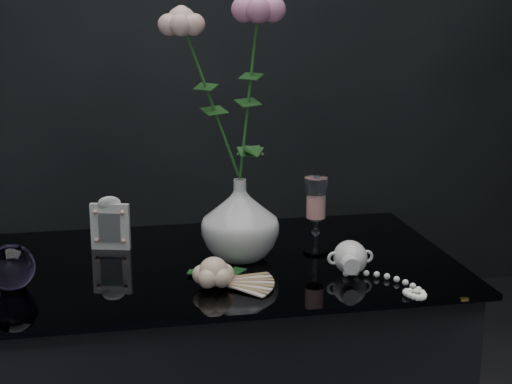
{
  "coord_description": "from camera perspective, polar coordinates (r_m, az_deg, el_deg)",
  "views": [
    {
      "loc": [
        -0.19,
        -1.48,
        1.3
      ],
      "look_at": [
        0.1,
        -0.01,
        0.92
      ],
      "focal_mm": 55.0,
      "sensor_mm": 36.0,
      "label": 1
    }
  ],
  "objects": [
    {
      "name": "roses",
      "position": [
        1.58,
        -1.89,
        8.34
      ],
      "size": [
        0.24,
        0.12,
        0.44
      ],
      "color": "beige",
      "rests_on": "vase"
    },
    {
      "name": "paperweight",
      "position": [
        1.54,
        -17.34,
        -5.24
      ],
      "size": [
        0.11,
        0.11,
        0.09
      ],
      "primitive_type": null,
      "rotation": [
        0.0,
        0.0,
        0.39
      ],
      "color": "#8F6DB1",
      "rests_on": "table"
    },
    {
      "name": "pearl_jar",
      "position": [
        1.57,
        6.88,
        -4.63
      ],
      "size": [
        0.24,
        0.25,
        0.07
      ],
      "primitive_type": null,
      "rotation": [
        0.0,
        0.0,
        -0.04
      ],
      "color": "white",
      "rests_on": "table"
    },
    {
      "name": "vase",
      "position": [
        1.63,
        -1.17,
        -2.0
      ],
      "size": [
        0.2,
        0.2,
        0.17
      ],
      "primitive_type": "imported",
      "rotation": [
        0.0,
        0.0,
        0.25
      ],
      "color": "silver",
      "rests_on": "table"
    },
    {
      "name": "picture_frame",
      "position": [
        1.73,
        -10.56,
        -2.21
      ],
      "size": [
        0.1,
        0.09,
        0.12
      ],
      "primitive_type": null,
      "rotation": [
        0.0,
        0.0,
        -0.28
      ],
      "color": "silver",
      "rests_on": "table"
    },
    {
      "name": "wine_glass",
      "position": [
        1.67,
        4.37,
        -1.73
      ],
      "size": [
        0.05,
        0.05,
        0.17
      ],
      "primitive_type": null,
      "rotation": [
        0.0,
        0.0,
        -0.0
      ],
      "color": "white",
      "rests_on": "table"
    },
    {
      "name": "loose_rose",
      "position": [
        1.49,
        -3.11,
        -5.86
      ],
      "size": [
        0.18,
        0.21,
        0.06
      ],
      "primitive_type": null,
      "rotation": [
        0.0,
        0.0,
        0.29
      ],
      "color": "#FFCDA4",
      "rests_on": "table"
    },
    {
      "name": "paper_fan",
      "position": [
        1.5,
        -2.54,
        -6.49
      ],
      "size": [
        0.25,
        0.22,
        0.02
      ],
      "primitive_type": null,
      "rotation": [
        0.0,
        0.0,
        -0.39
      ],
      "color": "beige",
      "rests_on": "table"
    }
  ]
}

